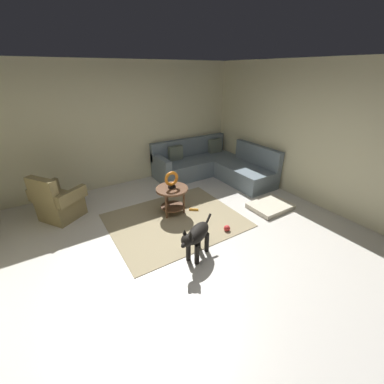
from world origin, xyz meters
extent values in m
cube|color=silver|center=(0.00, 0.00, -0.05)|extent=(6.00, 6.00, 0.10)
cube|color=beige|center=(0.00, 2.94, 1.35)|extent=(6.00, 0.12, 2.70)
cube|color=beige|center=(2.94, 0.00, 1.35)|extent=(0.12, 6.00, 2.70)
cube|color=tan|center=(0.15, 0.70, 0.01)|extent=(2.30, 1.90, 0.01)
cube|color=slate|center=(1.73, 2.41, 0.21)|extent=(2.20, 0.85, 0.42)
cube|color=slate|center=(1.73, 2.76, 0.65)|extent=(2.20, 0.14, 0.46)
cube|color=slate|center=(2.41, 1.28, 0.21)|extent=(0.85, 1.40, 0.42)
cube|color=slate|center=(2.76, 1.28, 0.65)|extent=(0.14, 1.40, 0.46)
cube|color=slate|center=(0.71, 2.41, 0.53)|extent=(0.16, 0.85, 0.22)
cube|color=slate|center=(2.48, 2.61, 0.59)|extent=(0.39, 0.18, 0.39)
cube|color=slate|center=(1.23, 2.61, 0.59)|extent=(0.39, 0.15, 0.38)
cube|color=olive|center=(-1.57, 1.95, 0.20)|extent=(0.83, 0.83, 0.40)
cube|color=olive|center=(-1.77, 1.81, 0.64)|extent=(0.45, 0.57, 0.48)
cube|color=olive|center=(-1.76, 2.24, 0.51)|extent=(0.55, 0.42, 0.22)
cube|color=olive|center=(-1.37, 1.66, 0.51)|extent=(0.55, 0.42, 0.22)
cylinder|color=brown|center=(0.24, 0.96, 0.52)|extent=(0.60, 0.60, 0.04)
cylinder|color=brown|center=(0.24, 0.96, 0.15)|extent=(0.45, 0.45, 0.02)
cylinder|color=brown|center=(0.24, 1.17, 0.25)|extent=(0.04, 0.04, 0.50)
cylinder|color=brown|center=(0.05, 0.85, 0.25)|extent=(0.04, 0.04, 0.50)
cylinder|color=brown|center=(0.42, 0.85, 0.25)|extent=(0.04, 0.04, 0.50)
cube|color=black|center=(0.24, 0.96, 0.57)|extent=(0.12, 0.08, 0.05)
torus|color=orange|center=(0.24, 0.96, 0.73)|extent=(0.28, 0.06, 0.28)
cube|color=beige|center=(1.98, 0.08, 0.04)|extent=(0.80, 0.60, 0.09)
cylinder|color=black|center=(-0.13, -0.44, 0.16)|extent=(0.07, 0.07, 0.32)
cylinder|color=black|center=(-0.20, -0.32, 0.16)|extent=(0.07, 0.07, 0.32)
cylinder|color=black|center=(0.14, -0.30, 0.16)|extent=(0.07, 0.07, 0.32)
cylinder|color=black|center=(0.08, -0.17, 0.16)|extent=(0.07, 0.07, 0.32)
ellipsoid|color=black|center=(-0.03, -0.31, 0.40)|extent=(0.56, 0.44, 0.24)
sphere|color=black|center=(-0.29, -0.45, 0.48)|extent=(0.17, 0.17, 0.17)
ellipsoid|color=black|center=(-0.36, -0.48, 0.46)|extent=(0.14, 0.12, 0.07)
cone|color=black|center=(-0.26, -0.48, 0.59)|extent=(0.06, 0.06, 0.07)
cone|color=black|center=(-0.30, -0.40, 0.59)|extent=(0.06, 0.06, 0.07)
cylinder|color=black|center=(0.25, -0.16, 0.44)|extent=(0.19, 0.13, 0.16)
sphere|color=red|center=(0.74, -0.06, 0.05)|extent=(0.11, 0.11, 0.11)
cylinder|color=orange|center=(0.63, 0.81, 0.03)|extent=(0.17, 0.15, 0.05)
camera|label=1|loc=(-1.65, -2.70, 2.50)|focal=23.04mm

